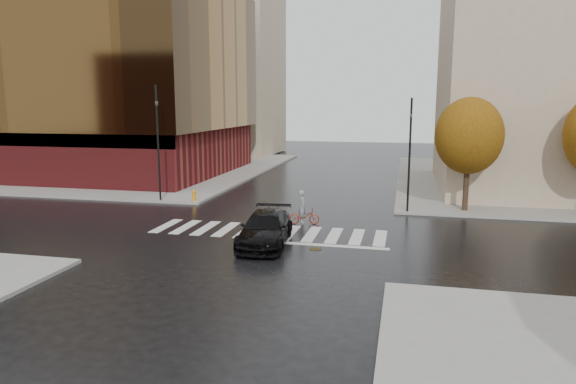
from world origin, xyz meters
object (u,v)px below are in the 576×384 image
traffic_light_nw (158,135)px  fire_hydrant (194,195)px  traffic_light_ne (410,149)px  cyclist (304,213)px  sedan (265,229)px

traffic_light_nw → fire_hydrant: (2.23, 0.20, -3.75)m
traffic_light_ne → fire_hydrant: size_ratio=9.09×
cyclist → fire_hydrant: size_ratio=2.55×
cyclist → traffic_light_nw: (-10.13, 3.80, 3.67)m
cyclist → traffic_light_nw: size_ratio=0.25×
sedan → traffic_light_ne: size_ratio=0.78×
traffic_light_ne → traffic_light_nw: bearing=-7.1°
traffic_light_nw → traffic_light_ne: bearing=85.8°
sedan → traffic_light_ne: 10.66m
cyclist → traffic_light_ne: traffic_light_ne is taller
sedan → traffic_light_nw: (-9.23, 8.10, 3.56)m
sedan → cyclist: cyclist is taller
traffic_light_nw → traffic_light_ne: traffic_light_nw is taller
fire_hydrant → cyclist: bearing=-26.9°
traffic_light_nw → fire_hydrant: 4.37m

